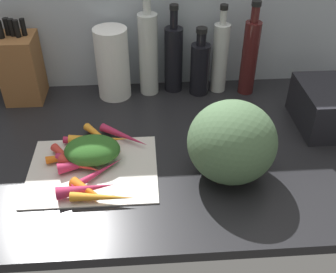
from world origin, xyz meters
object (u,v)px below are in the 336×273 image
object	(u,v)px
carrot_3	(88,190)
paper_towel_roll	(113,64)
carrot_9	(103,197)
dish_rack	(336,106)
carrot_5	(67,158)
carrot_10	(78,158)
bottle_2	(200,67)
winter_squash	(232,142)
carrot_7	(98,173)
knife_block	(21,68)
carrot_6	(78,155)
bottle_4	(250,56)
cutting_board	(93,169)
carrot_0	(124,136)
carrot_4	(99,139)
carrot_2	(86,189)
bottle_3	(220,57)
carrot_12	(85,163)
carrot_11	(81,165)
carrot_8	(103,139)
carrot_1	(87,140)
bottle_1	(174,58)

from	to	relation	value
carrot_3	paper_towel_roll	size ratio (longest dim) A/B	0.44
carrot_9	dish_rack	size ratio (longest dim) A/B	0.70
carrot_5	paper_towel_roll	bearing A→B (deg)	71.72
carrot_10	bottle_2	bearing A→B (deg)	43.50
winter_squash	carrot_7	bearing A→B (deg)	178.91
carrot_5	bottle_2	world-z (taller)	bottle_2
carrot_10	knife_block	world-z (taller)	knife_block
carrot_10	paper_towel_roll	xyz separation A→B (cm)	(8.83, 36.95, 10.24)
carrot_6	bottle_4	world-z (taller)	bottle_4
paper_towel_roll	carrot_6	bearing A→B (deg)	-104.43
cutting_board	carrot_10	bearing A→B (deg)	141.87
carrot_5	carrot_10	world-z (taller)	same
carrot_0	dish_rack	world-z (taller)	dish_rack
carrot_4	carrot_6	distance (cm)	8.38
winter_squash	carrot_10	bearing A→B (deg)	170.19
winter_squash	dish_rack	bearing A→B (deg)	29.49
carrot_6	carrot_9	size ratio (longest dim) A/B	1.08
cutting_board	knife_block	world-z (taller)	knife_block
carrot_4	dish_rack	bearing A→B (deg)	4.93
knife_block	dish_rack	world-z (taller)	knife_block
carrot_2	carrot_6	size ratio (longest dim) A/B	0.83
carrot_0	paper_towel_roll	xyz separation A→B (cm)	(-3.81, 27.74, 10.15)
paper_towel_roll	bottle_2	distance (cm)	29.93
carrot_5	paper_towel_roll	xyz separation A→B (cm)	(12.10, 36.62, 10.25)
knife_block	bottle_3	size ratio (longest dim) A/B	0.91
carrot_12	bottle_4	bearing A→B (deg)	36.11
carrot_10	carrot_11	bearing A→B (deg)	-74.22
knife_block	paper_towel_roll	distance (cm)	30.66
dish_rack	carrot_12	bearing A→B (deg)	-167.49
carrot_11	knife_block	world-z (taller)	knife_block
carrot_3	carrot_9	xyz separation A→B (cm)	(3.74, -2.39, -0.25)
carrot_4	carrot_7	world-z (taller)	carrot_4
carrot_9	carrot_10	distance (cm)	17.63
carrot_6	winter_squash	distance (cm)	43.20
carrot_6	dish_rack	size ratio (longest dim) A/B	0.75
carrot_7	carrot_8	distance (cm)	14.80
cutting_board	paper_towel_roll	bearing A→B (deg)	83.30
carrot_1	carrot_11	xyz separation A→B (cm)	(-0.66, -12.03, 0.55)
carrot_1	paper_towel_roll	distance (cm)	31.15
carrot_8	knife_block	bearing A→B (deg)	134.37
carrot_5	carrot_11	world-z (taller)	carrot_11
carrot_6	bottle_3	bearing A→B (deg)	38.66
carrot_3	carrot_12	bearing A→B (deg)	100.18
carrot_7	carrot_9	bearing A→B (deg)	-78.52
carrot_4	cutting_board	bearing A→B (deg)	-95.40
carrot_10	bottle_3	xyz separation A→B (cm)	(45.75, 38.29, 10.93)
carrot_4	bottle_3	xyz separation A→B (cm)	(40.60, 30.51, 10.45)
carrot_7	bottle_1	distance (cm)	53.08
carrot_4	dish_rack	size ratio (longest dim) A/B	0.74
carrot_1	carrot_5	bearing A→B (deg)	-121.17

